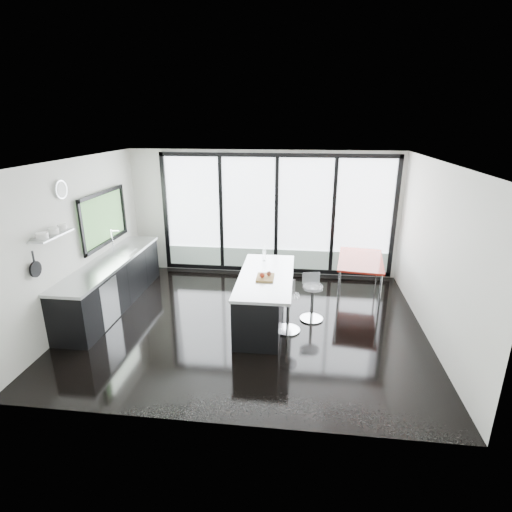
# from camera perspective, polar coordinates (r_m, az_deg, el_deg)

# --- Properties ---
(floor) EXTENTS (6.00, 5.00, 0.00)m
(floor) POSITION_cam_1_polar(r_m,az_deg,el_deg) (7.17, -1.09, -9.48)
(floor) COLOR black
(floor) RESTS_ON ground
(ceiling) EXTENTS (6.00, 5.00, 0.00)m
(ceiling) POSITION_cam_1_polar(r_m,az_deg,el_deg) (6.33, -1.26, 13.41)
(ceiling) COLOR white
(ceiling) RESTS_ON wall_back
(wall_back) EXTENTS (6.00, 0.09, 2.80)m
(wall_back) POSITION_cam_1_polar(r_m,az_deg,el_deg) (8.99, 2.74, 5.14)
(wall_back) COLOR silver
(wall_back) RESTS_ON ground
(wall_front) EXTENTS (6.00, 0.00, 2.80)m
(wall_front) POSITION_cam_1_polar(r_m,az_deg,el_deg) (4.34, -5.80, -8.77)
(wall_front) COLOR silver
(wall_front) RESTS_ON ground
(wall_left) EXTENTS (0.26, 5.00, 2.80)m
(wall_left) POSITION_cam_1_polar(r_m,az_deg,el_deg) (7.79, -23.14, 3.67)
(wall_left) COLOR silver
(wall_left) RESTS_ON ground
(wall_right) EXTENTS (0.00, 5.00, 2.80)m
(wall_right) POSITION_cam_1_polar(r_m,az_deg,el_deg) (6.89, 24.38, 0.23)
(wall_right) COLOR silver
(wall_right) RESTS_ON ground
(counter_cabinets) EXTENTS (0.69, 3.24, 1.36)m
(counter_cabinets) POSITION_cam_1_polar(r_m,az_deg,el_deg) (8.09, -19.86, -3.61)
(counter_cabinets) COLOR black
(counter_cabinets) RESTS_ON floor
(island) EXTENTS (0.93, 2.18, 1.15)m
(island) POSITION_cam_1_polar(r_m,az_deg,el_deg) (7.02, 0.82, -6.01)
(island) COLOR black
(island) RESTS_ON floor
(bar_stool_near) EXTENTS (0.55, 0.55, 0.67)m
(bar_stool_near) POSITION_cam_1_polar(r_m,az_deg,el_deg) (6.77, 4.59, -8.11)
(bar_stool_near) COLOR silver
(bar_stool_near) RESTS_ON floor
(bar_stool_far) EXTENTS (0.50, 0.50, 0.66)m
(bar_stool_far) POSITION_cam_1_polar(r_m,az_deg,el_deg) (7.19, 8.02, -6.64)
(bar_stool_far) COLOR silver
(bar_stool_far) RESTS_ON floor
(red_table) EXTENTS (1.02, 1.58, 0.80)m
(red_table) POSITION_cam_1_polar(r_m,az_deg,el_deg) (8.29, 14.51, -3.01)
(red_table) COLOR maroon
(red_table) RESTS_ON floor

